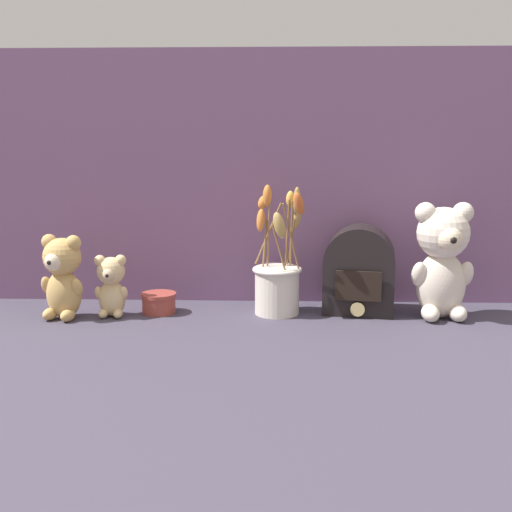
{
  "coord_description": "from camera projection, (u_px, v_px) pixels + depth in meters",
  "views": [
    {
      "loc": [
        0.05,
        -1.43,
        0.4
      ],
      "look_at": [
        0.0,
        0.02,
        0.14
      ],
      "focal_mm": 45.0,
      "sensor_mm": 36.0,
      "label": 1
    }
  ],
  "objects": [
    {
      "name": "teddy_bear_medium",
      "position": [
        62.0,
        275.0,
        1.46
      ],
      "size": [
        0.11,
        0.1,
        0.19
      ],
      "color": "tan",
      "rests_on": "ground"
    },
    {
      "name": "flower_vase",
      "position": [
        277.0,
        279.0,
        1.5
      ],
      "size": [
        0.13,
        0.17,
        0.3
      ],
      "color": "silver",
      "rests_on": "ground"
    },
    {
      "name": "vintage_radio",
      "position": [
        359.0,
        272.0,
        1.51
      ],
      "size": [
        0.18,
        0.14,
        0.21
      ],
      "color": "black",
      "rests_on": "ground"
    },
    {
      "name": "teddy_bear_small",
      "position": [
        111.0,
        284.0,
        1.48
      ],
      "size": [
        0.08,
        0.07,
        0.15
      ],
      "color": "#DBBC84",
      "rests_on": "ground"
    },
    {
      "name": "teddy_bear_large",
      "position": [
        442.0,
        258.0,
        1.46
      ],
      "size": [
        0.14,
        0.14,
        0.27
      ],
      "color": "beige",
      "rests_on": "ground"
    },
    {
      "name": "backdrop_wall",
      "position": [
        258.0,
        178.0,
        1.59
      ],
      "size": [
        1.43,
        0.02,
        0.62
      ],
      "color": "#704C70",
      "rests_on": "ground"
    },
    {
      "name": "ground_plane",
      "position": [
        256.0,
        318.0,
        1.48
      ],
      "size": [
        4.0,
        4.0,
        0.0
      ],
      "primitive_type": "plane",
      "color": "#3D3847"
    },
    {
      "name": "decorative_tin_tall",
      "position": [
        159.0,
        303.0,
        1.52
      ],
      "size": [
        0.08,
        0.08,
        0.05
      ],
      "color": "#993D33",
      "rests_on": "ground"
    }
  ]
}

